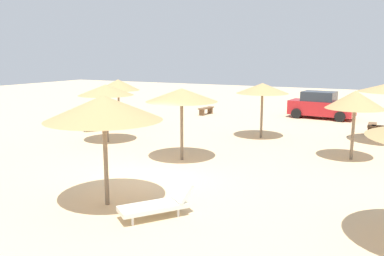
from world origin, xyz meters
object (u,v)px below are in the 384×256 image
at_px(parasol_6, 355,100).
at_px(parked_car, 321,106).
at_px(parasol_2, 118,85).
at_px(lounger_0, 158,204).
at_px(parasol_0, 104,108).
at_px(bench_0, 206,110).
at_px(lounger_2, 86,124).
at_px(parasol_9, 262,88).
at_px(bench_1, 372,127).
at_px(parasol_7, 182,95).
at_px(parasol_5, 106,90).

xyz_separation_m(parasol_6, parked_car, (-2.94, 10.20, -1.51)).
xyz_separation_m(parasol_2, lounger_0, (8.88, -10.01, -2.04)).
bearing_deg(parasol_0, bench_0, 106.35).
relative_size(parasol_6, lounger_2, 1.39).
distance_m(lounger_0, bench_0, 17.76).
bearing_deg(parasol_0, parasol_9, 84.95).
bearing_deg(parasol_2, bench_1, 18.76).
height_order(parasol_7, lounger_0, parasol_7).
bearing_deg(bench_1, lounger_2, -156.47).
bearing_deg(parasol_2, parked_car, 41.22).
height_order(parasol_5, parasol_6, parasol_6).
relative_size(parasol_9, lounger_0, 1.44).
bearing_deg(bench_0, lounger_0, -68.52).
bearing_deg(parasol_6, parasol_2, 172.07).
height_order(parasol_5, bench_0, parasol_5).
relative_size(parasol_0, parasol_7, 1.12).
relative_size(parasol_5, parasol_9, 1.00).
distance_m(parasol_0, lounger_2, 11.85).
distance_m(parasol_2, lounger_2, 2.80).
bearing_deg(parasol_0, lounger_0, -2.83).
bearing_deg(parasol_0, parasol_6, 56.68).
distance_m(parasol_2, parasol_7, 8.28).
bearing_deg(bench_1, parasol_5, -143.92).
height_order(parasol_0, parasol_6, parasol_0).
bearing_deg(lounger_0, parasol_7, 112.62).
distance_m(parasol_9, parked_car, 8.04).
relative_size(parasol_0, parasol_2, 1.16).
distance_m(parasol_2, parasol_5, 4.09).
bearing_deg(bench_0, parasol_7, -69.04).
bearing_deg(parasol_9, bench_0, 134.79).
xyz_separation_m(parasol_9, parked_car, (1.50, 7.73, -1.60)).
height_order(parasol_2, parasol_9, parasol_9).
height_order(parasol_2, lounger_0, parasol_2).
height_order(lounger_0, lounger_2, lounger_0).
relative_size(parasol_0, lounger_2, 1.60).
distance_m(parasol_2, bench_0, 7.22).
distance_m(parasol_5, lounger_0, 9.65).
xyz_separation_m(bench_0, parked_car, (7.26, 1.93, 0.48)).
bearing_deg(parked_car, parasol_7, -102.40).
height_order(parasol_6, parasol_9, parasol_6).
bearing_deg(parked_car, parasol_6, -73.93).
distance_m(lounger_2, bench_1, 15.14).
bearing_deg(parasol_9, lounger_0, -86.04).
bearing_deg(bench_0, parked_car, 14.88).
distance_m(parasol_9, lounger_2, 9.63).
relative_size(parasol_5, parasol_7, 0.97).
height_order(parasol_6, bench_1, parasol_6).
bearing_deg(bench_1, parasol_6, -93.28).
bearing_deg(bench_0, parasol_0, -73.65).
distance_m(lounger_2, bench_0, 8.82).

